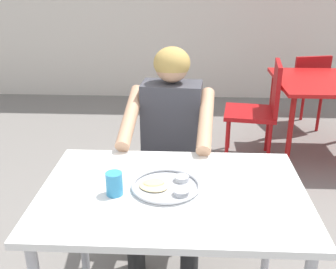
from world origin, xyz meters
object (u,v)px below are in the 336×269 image
Objects in this scene: drinking_cup at (114,183)px; thali_tray at (166,186)px; chair_red_far at (304,86)px; table_background_red at (327,89)px; chair_red_left at (261,105)px; table_foreground at (173,206)px; chair_foreground at (173,153)px; diner_foreground at (170,134)px.

thali_tray is at bearing 15.42° from drinking_cup.
table_background_red is at bearing -90.25° from chair_red_far.
chair_red_left is (0.72, 1.83, -0.24)m from thali_tray.
drinking_cup is (-0.21, -0.06, 0.04)m from thali_tray.
table_foreground is 1.36× the size of chair_foreground.
thali_tray is 2.28m from table_background_red.
table_background_red is (1.49, 1.94, -0.14)m from drinking_cup.
chair_foreground reaches higher than table_foreground.
chair_red_far is (1.25, 2.58, -0.18)m from table_foreground.
chair_red_far is at bearing 89.75° from table_background_red.
table_foreground is 1.98m from chair_red_left.
diner_foreground is (-0.04, 0.64, 0.07)m from table_foreground.
drinking_cup is at bearing -116.21° from chair_red_left.
table_background_red is (1.29, 1.26, -0.09)m from diner_foreground.
diner_foreground is 1.43m from chair_red_left.
table_foreground is at bearing 10.77° from drinking_cup.
chair_red_left is at bearing -127.35° from chair_red_far.
table_foreground is 3.81× the size of thali_tray.
chair_red_left reaches higher than table_foreground.
thali_tray is 0.37× the size of chair_red_far.
thali_tray is at bearing 155.65° from table_foreground.
chair_red_left is (0.93, 1.89, -0.28)m from drinking_cup.
chair_foreground is at bearing -126.64° from chair_red_far.
diner_foreground is 1.35× the size of table_background_red.
chair_foreground is at bearing 86.34° from diner_foreground.
chair_red_left is at bearing 58.75° from diner_foreground.
chair_red_left is at bearing -174.50° from table_background_red.
diner_foreground reaches higher than chair_foreground.
thali_tray is at bearing -90.11° from chair_foreground.
chair_red_far is at bearing 56.33° from diner_foreground.
chair_foreground reaches higher than drinking_cup.
chair_red_far is at bearing 52.65° from chair_red_left.
table_foreground is 0.87m from chair_foreground.
drinking_cup is at bearing -127.47° from table_background_red.
drinking_cup reaches higher than table_background_red.
drinking_cup is at bearing -103.19° from chair_foreground.
table_foreground is at bearing -88.24° from chair_foreground.
chair_red_far is (1.30, 1.94, -0.25)m from diner_foreground.
thali_tray is 0.34× the size of chair_red_left.
chair_foreground is (0.21, 0.90, -0.29)m from drinking_cup.
chair_red_left reaches higher than chair_red_far.
table_background_red is at bearing 39.10° from chair_foreground.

